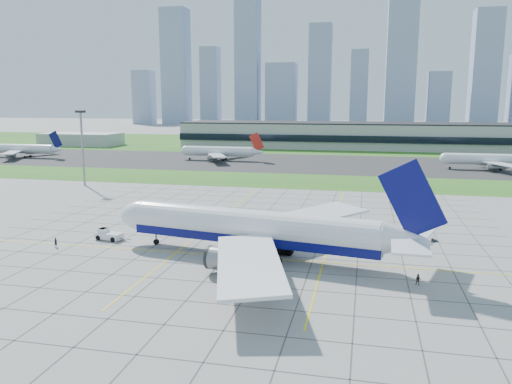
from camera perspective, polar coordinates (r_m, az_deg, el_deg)
ground at (r=96.16m, az=-3.02°, el=-6.95°), size 1400.00×1400.00×0.00m
grass_median at (r=182.40m, az=4.53°, el=1.27°), size 700.00×35.00×0.04m
asphalt_taxiway at (r=236.48m, az=6.39°, el=3.31°), size 700.00×75.00×0.04m
grass_far at (r=345.52m, az=8.36°, el=5.45°), size 700.00×145.00×0.04m
apron_markings at (r=106.35m, az=-1.20°, el=-5.24°), size 120.00×130.00×0.03m
terminal at (r=319.36m, az=15.28°, el=6.22°), size 260.00×43.00×15.80m
service_block at (r=351.85m, az=-19.33°, el=5.71°), size 50.00×25.00×8.00m
light_mast at (r=180.75m, az=-19.27°, el=5.81°), size 2.50×2.50×25.60m
city_skyline at (r=610.15m, az=9.56°, el=13.01°), size 523.00×32.40×160.00m
airliner at (r=92.15m, az=-0.12°, el=-4.24°), size 61.88×62.19×19.60m
pushback_tug at (r=109.27m, az=-16.54°, el=-4.70°), size 8.34×3.66×2.29m
crew_near at (r=107.15m, az=-21.91°, el=-5.36°), size 0.62×0.79×1.90m
crew_far at (r=83.43m, az=18.05°, el=-9.52°), size 1.00×0.84×1.85m
distant_jet_0 at (r=285.69m, az=-25.08°, el=4.50°), size 41.51×42.66×14.08m
distant_jet_1 at (r=246.11m, az=-4.14°, el=4.66°), size 39.87×42.66×14.08m
distant_jet_2 at (r=233.33m, az=25.49°, el=3.38°), size 42.98×42.66×14.08m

